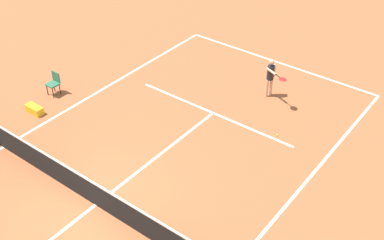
{
  "coord_description": "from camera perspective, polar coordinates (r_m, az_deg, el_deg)",
  "views": [
    {
      "loc": [
        -8.85,
        6.75,
        10.87
      ],
      "look_at": [
        -0.31,
        -4.42,
        0.8
      ],
      "focal_mm": 46.29,
      "sensor_mm": 36.0,
      "label": 1
    }
  ],
  "objects": [
    {
      "name": "court_lines",
      "position": [
        15.55,
        -11.03,
        -9.55
      ],
      "size": [
        9.36,
        22.54,
        0.01
      ],
      "color": "white",
      "rests_on": "ground"
    },
    {
      "name": "ground_plane",
      "position": [
        15.55,
        -11.03,
        -9.56
      ],
      "size": [
        60.0,
        60.0,
        0.0
      ],
      "primitive_type": "plane",
      "color": "#AD5933"
    },
    {
      "name": "equipment_bag",
      "position": [
        19.91,
        -17.69,
        1.17
      ],
      "size": [
        0.76,
        0.32,
        0.3
      ],
      "primitive_type": "cube",
      "color": "yellow",
      "rests_on": "ground"
    },
    {
      "name": "tennis_net",
      "position": [
        15.21,
        -11.24,
        -8.24
      ],
      "size": [
        9.96,
        0.1,
        1.07
      ],
      "color": "#4C4C51",
      "rests_on": "ground"
    },
    {
      "name": "tennis_ball",
      "position": [
        18.11,
        9.79,
        -1.73
      ],
      "size": [
        0.07,
        0.07,
        0.07
      ],
      "primitive_type": "sphere",
      "color": "#CCE033",
      "rests_on": "ground"
    },
    {
      "name": "player_serving",
      "position": [
        19.77,
        9.09,
        5.13
      ],
      "size": [
        1.15,
        0.94,
        1.65
      ],
      "rotation": [
        0.0,
        0.0,
        1.18
      ],
      "color": "#D8A884",
      "rests_on": "ground"
    },
    {
      "name": "courtside_chair_mid",
      "position": [
        20.67,
        -15.63,
        4.2
      ],
      "size": [
        0.44,
        0.46,
        0.95
      ],
      "color": "#262626",
      "rests_on": "ground"
    }
  ]
}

